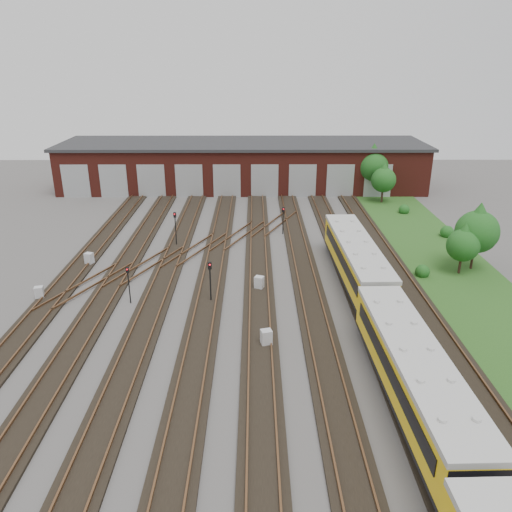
{
  "coord_description": "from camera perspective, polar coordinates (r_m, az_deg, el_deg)",
  "views": [
    {
      "loc": [
        1.64,
        -30.94,
        17.5
      ],
      "look_at": [
        1.77,
        7.76,
        2.0
      ],
      "focal_mm": 35.0,
      "sensor_mm": 36.0,
      "label": 1
    }
  ],
  "objects": [
    {
      "name": "signal_mast_0",
      "position": [
        49.47,
        -9.2,
        3.54
      ],
      "size": [
        0.27,
        0.26,
        3.49
      ],
      "rotation": [
        0.0,
        0.0,
        -0.1
      ],
      "color": "black",
      "rests_on": "ground"
    },
    {
      "name": "ground",
      "position": [
        35.58,
        -2.83,
        -7.66
      ],
      "size": [
        120.0,
        120.0,
        0.0
      ],
      "primitive_type": "plane",
      "color": "#454240",
      "rests_on": "ground"
    },
    {
      "name": "grass_verge",
      "position": [
        47.78,
        21.14,
        -1.18
      ],
      "size": [
        8.0,
        55.0,
        0.05
      ],
      "primitive_type": "cube",
      "color": "#1F4617",
      "rests_on": "ground"
    },
    {
      "name": "tree_2",
      "position": [
        46.87,
        24.02,
        3.06
      ],
      "size": [
        3.69,
        3.69,
        6.12
      ],
      "color": "#311E16",
      "rests_on": "ground"
    },
    {
      "name": "signal_mast_1",
      "position": [
        38.64,
        -14.37,
        -2.73
      ],
      "size": [
        0.23,
        0.22,
        2.97
      ],
      "rotation": [
        0.0,
        0.0,
        0.07
      ],
      "color": "black",
      "rests_on": "ground"
    },
    {
      "name": "signal_mast_3",
      "position": [
        37.68,
        -5.27,
        -2.36
      ],
      "size": [
        0.3,
        0.29,
        3.3
      ],
      "rotation": [
        0.0,
        0.0,
        0.18
      ],
      "color": "black",
      "rests_on": "ground"
    },
    {
      "name": "tree_3",
      "position": [
        45.72,
        22.65,
        1.53
      ],
      "size": [
        2.77,
        2.77,
        4.6
      ],
      "color": "#311E16",
      "rests_on": "ground"
    },
    {
      "name": "bush_0",
      "position": [
        44.85,
        18.51,
        -1.49
      ],
      "size": [
        1.22,
        1.22,
        1.22
      ],
      "primitive_type": "sphere",
      "color": "#134413",
      "rests_on": "ground"
    },
    {
      "name": "relay_cabinet_3",
      "position": [
        49.57,
        8.75,
        1.45
      ],
      "size": [
        0.67,
        0.62,
        0.9
      ],
      "primitive_type": "cube",
      "rotation": [
        0.0,
        0.0,
        0.36
      ],
      "color": "#B6B8BC",
      "rests_on": "ground"
    },
    {
      "name": "bush_1",
      "position": [
        62.56,
        16.59,
        5.27
      ],
      "size": [
        1.28,
        1.28,
        1.28
      ],
      "primitive_type": "sphere",
      "color": "#134413",
      "rests_on": "ground"
    },
    {
      "name": "tree_0",
      "position": [
        69.03,
        13.24,
        10.4
      ],
      "size": [
        4.22,
        4.22,
        6.99
      ],
      "color": "#311E16",
      "rests_on": "ground"
    },
    {
      "name": "bush_2",
      "position": [
        55.62,
        21.03,
        2.75
      ],
      "size": [
        1.4,
        1.4,
        1.4
      ],
      "primitive_type": "sphere",
      "color": "#134413",
      "rests_on": "ground"
    },
    {
      "name": "track_network",
      "position": [
        36.05,
        -3.06,
        -7.05
      ],
      "size": [
        30.4,
        70.0,
        0.33
      ],
      "color": "black",
      "rests_on": "ground"
    },
    {
      "name": "signal_mast_2",
      "position": [
        52.43,
        3.12,
        4.49
      ],
      "size": [
        0.28,
        0.27,
        2.94
      ],
      "rotation": [
        0.0,
        0.0,
        0.14
      ],
      "color": "black",
      "rests_on": "ground"
    },
    {
      "name": "relay_cabinet_2",
      "position": [
        32.7,
        1.19,
        -9.36
      ],
      "size": [
        0.82,
        0.74,
        1.15
      ],
      "primitive_type": "cube",
      "rotation": [
        0.0,
        0.0,
        0.27
      ],
      "color": "#B6B8BC",
      "rests_on": "ground"
    },
    {
      "name": "maintenance_shed",
      "position": [
        72.36,
        -1.51,
        10.43
      ],
      "size": [
        51.0,
        12.5,
        6.35
      ],
      "color": "#591D16",
      "rests_on": "ground"
    },
    {
      "name": "relay_cabinet_1",
      "position": [
        47.31,
        -18.52,
        -0.33
      ],
      "size": [
        0.84,
        0.77,
        1.14
      ],
      "primitive_type": "cube",
      "rotation": [
        0.0,
        0.0,
        -0.34
      ],
      "color": "#B6B8BC",
      "rests_on": "ground"
    },
    {
      "name": "metro_train",
      "position": [
        28.16,
        17.57,
        -12.86
      ],
      "size": [
        3.12,
        47.41,
        3.17
      ],
      "rotation": [
        0.0,
        0.0,
        0.02
      ],
      "color": "black",
      "rests_on": "ground"
    },
    {
      "name": "tree_1",
      "position": [
        65.91,
        14.4,
        8.73
      ],
      "size": [
        3.13,
        3.13,
        5.18
      ],
      "color": "#311E16",
      "rests_on": "ground"
    },
    {
      "name": "relay_cabinet_0",
      "position": [
        42.08,
        -23.52,
        -3.91
      ],
      "size": [
        0.74,
        0.66,
        1.05
      ],
      "primitive_type": "cube",
      "rotation": [
        0.0,
        0.0,
        0.24
      ],
      "color": "#B6B8BC",
      "rests_on": "ground"
    },
    {
      "name": "relay_cabinet_4",
      "position": [
        40.15,
        0.36,
        -3.12
      ],
      "size": [
        0.85,
        0.79,
        1.14
      ],
      "primitive_type": "cube",
      "rotation": [
        0.0,
        0.0,
        -0.4
      ],
      "color": "#B6B8BC",
      "rests_on": "ground"
    }
  ]
}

